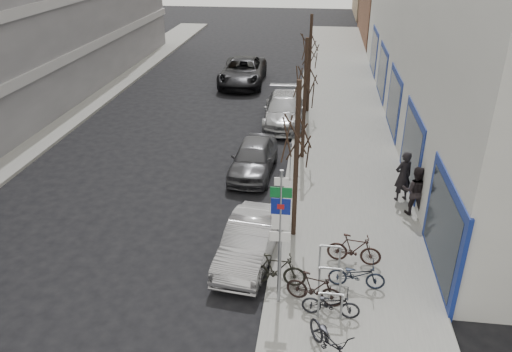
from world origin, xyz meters
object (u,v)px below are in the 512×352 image
(meter_back, at_px, (298,112))
(parked_car_front, at_px, (250,241))
(meter_front, at_px, (279,221))
(pedestrian_far, at_px, (415,190))
(bike_near_left, at_px, (330,339))
(pedestrian_near, at_px, (403,176))
(lane_car, at_px, (243,72))
(bike_mid_inner, at_px, (276,270))
(meter_mid, at_px, (291,154))
(tree_far, at_px, (311,41))
(parked_car_mid, at_px, (254,158))
(parked_car_back, at_px, (284,110))
(bike_mid_curb, at_px, (357,273))
(tree_mid, at_px, (306,71))
(bike_near_right, at_px, (314,288))
(bike_far_curb, at_px, (331,301))
(bike_rack, at_px, (330,277))
(tree_near, at_px, (298,124))
(bike_far_inner, at_px, (354,249))
(highway_sign_pole, at_px, (280,231))

(meter_back, height_order, parked_car_front, meter_back)
(meter_front, bearing_deg, pedestrian_far, 27.63)
(bike_near_left, height_order, pedestrian_near, pedestrian_near)
(parked_car_front, bearing_deg, lane_car, 106.02)
(bike_mid_inner, bearing_deg, meter_mid, 1.80)
(tree_far, bearing_deg, parked_car_mid, -103.91)
(meter_front, height_order, parked_car_front, meter_front)
(parked_car_back, height_order, lane_car, lane_car)
(parked_car_mid, relative_size, pedestrian_near, 2.15)
(parked_car_back, bearing_deg, bike_mid_curb, -79.69)
(parked_car_back, xyz_separation_m, pedestrian_far, (5.40, -9.25, 0.32))
(tree_far, bearing_deg, tree_mid, -90.00)
(bike_near_right, distance_m, bike_mid_curb, 1.45)
(bike_far_curb, xyz_separation_m, parked_car_mid, (-3.24, 8.75, 0.10))
(bike_far_curb, xyz_separation_m, lane_car, (-5.83, 22.52, 0.23))
(bike_far_curb, bearing_deg, bike_near_left, -177.62)
(bike_far_curb, bearing_deg, bike_rack, 5.16)
(bike_near_right, height_order, bike_mid_curb, bike_mid_curb)
(bike_mid_inner, xyz_separation_m, parked_car_mid, (-1.68, 7.63, 0.05))
(bike_rack, relative_size, parked_car_mid, 0.53)
(meter_back, bearing_deg, parked_car_mid, -105.52)
(tree_far, relative_size, bike_near_right, 3.39)
(parked_car_front, height_order, pedestrian_far, pedestrian_far)
(bike_mid_curb, bearing_deg, bike_rack, 114.65)
(meter_mid, xyz_separation_m, bike_far_curb, (1.67, -8.90, -0.29))
(bike_near_right, bearing_deg, pedestrian_near, -11.78)
(bike_near_right, distance_m, parked_car_mid, 8.73)
(bike_rack, xyz_separation_m, tree_mid, (-1.20, 9.40, 3.44))
(tree_near, distance_m, bike_near_left, 6.47)
(tree_near, xyz_separation_m, lane_car, (-4.61, 18.62, -3.25))
(bike_mid_inner, bearing_deg, bike_near_left, -148.68)
(tree_mid, distance_m, pedestrian_near, 6.06)
(bike_far_curb, bearing_deg, pedestrian_far, -23.13)
(bike_mid_curb, bearing_deg, parked_car_mid, 30.94)
(meter_mid, relative_size, parked_car_back, 0.24)
(bike_mid_curb, bearing_deg, pedestrian_far, -23.53)
(meter_mid, distance_m, lane_car, 14.24)
(bike_far_inner, bearing_deg, parked_car_back, 22.39)
(tree_mid, distance_m, meter_mid, 3.55)
(bike_mid_curb, bearing_deg, bike_mid_inner, 97.63)
(meter_front, distance_m, bike_far_curb, 3.80)
(bike_rack, bearing_deg, meter_mid, 101.80)
(tree_mid, distance_m, bike_near_right, 10.54)
(highway_sign_pole, xyz_separation_m, tree_far, (0.20, 16.51, 1.65))
(bike_near_left, xyz_separation_m, bike_mid_curb, (0.78, 2.79, -0.07))
(tree_far, relative_size, pedestrian_near, 2.77)
(meter_mid, bearing_deg, tree_mid, 73.30)
(bike_near_right, relative_size, lane_car, 0.26)
(meter_back, relative_size, bike_mid_inner, 0.73)
(bike_near_right, xyz_separation_m, parked_car_back, (-1.97, 14.61, 0.13))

